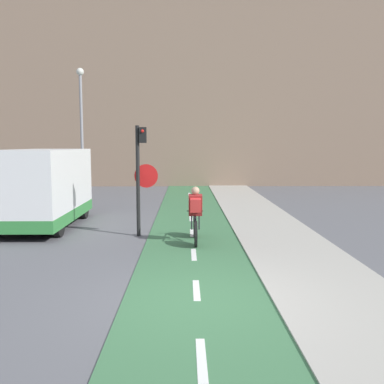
{
  "coord_description": "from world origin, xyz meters",
  "views": [
    {
      "loc": [
        -0.19,
        -6.96,
        2.63
      ],
      "look_at": [
        0.0,
        5.9,
        1.2
      ],
      "focal_mm": 40.0,
      "sensor_mm": 36.0,
      "label": 1
    }
  ],
  "objects_px": {
    "cyclist_near": "(195,216)",
    "van": "(44,189)",
    "street_lamp_far": "(81,119)",
    "traffic_light_pole": "(141,168)"
  },
  "relations": [
    {
      "from": "cyclist_near",
      "to": "traffic_light_pole",
      "type": "bearing_deg",
      "value": 150.46
    },
    {
      "from": "street_lamp_far",
      "to": "van",
      "type": "xyz_separation_m",
      "value": [
        0.57,
        -7.6,
        -2.67
      ]
    },
    {
      "from": "cyclist_near",
      "to": "van",
      "type": "height_order",
      "value": "van"
    },
    {
      "from": "street_lamp_far",
      "to": "cyclist_near",
      "type": "bearing_deg",
      "value": -61.66
    },
    {
      "from": "street_lamp_far",
      "to": "traffic_light_pole",
      "type": "bearing_deg",
      "value": -67.14
    },
    {
      "from": "street_lamp_far",
      "to": "van",
      "type": "height_order",
      "value": "street_lamp_far"
    },
    {
      "from": "street_lamp_far",
      "to": "van",
      "type": "distance_m",
      "value": 8.07
    },
    {
      "from": "cyclist_near",
      "to": "street_lamp_far",
      "type": "bearing_deg",
      "value": 118.34
    },
    {
      "from": "van",
      "to": "street_lamp_far",
      "type": "bearing_deg",
      "value": 94.29
    },
    {
      "from": "traffic_light_pole",
      "to": "van",
      "type": "relative_size",
      "value": 0.67
    }
  ]
}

